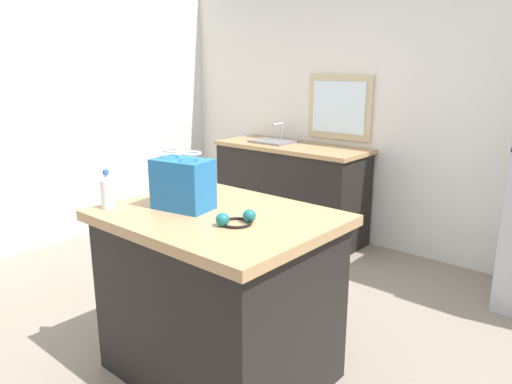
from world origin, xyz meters
The scene contains 9 objects.
ground centered at (0.00, 0.00, 0.00)m, with size 6.79×6.79×0.00m, color gray.
back_wall centered at (-0.01, 2.26, 1.31)m, with size 5.66×0.13×2.62m.
left_wall centered at (-2.83, 0.00, 1.31)m, with size 0.10×4.52×2.62m.
kitchen_island centered at (-0.17, -0.13, 0.46)m, with size 1.16×0.90×0.92m.
sink_counter centered at (-1.23, 1.90, 0.47)m, with size 1.52×0.59×1.10m.
shopping_bag centered at (-0.36, -0.19, 1.05)m, with size 0.32×0.24×0.31m.
small_box centered at (-0.57, 0.06, 0.97)m, with size 0.15×0.10×0.10m, color #4775B7.
bottle centered at (-0.66, -0.45, 1.01)m, with size 0.07×0.07×0.21m.
ear_defenders centered at (0.03, -0.20, 0.94)m, with size 0.20×0.20×0.06m.
Camera 1 is at (1.50, -1.77, 1.64)m, focal length 33.74 mm.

